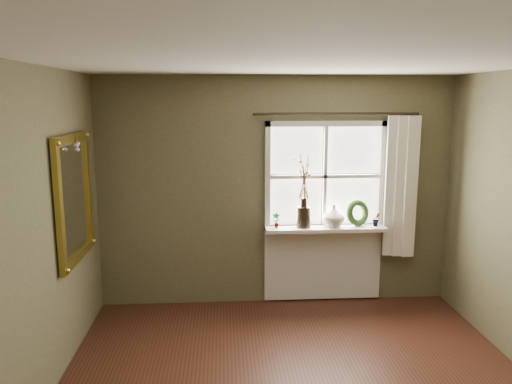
{
  "coord_description": "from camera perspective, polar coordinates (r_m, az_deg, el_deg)",
  "views": [
    {
      "loc": [
        -0.59,
        -3.27,
        2.35
      ],
      "look_at": [
        -0.27,
        1.55,
        1.44
      ],
      "focal_mm": 35.0,
      "sensor_mm": 36.0,
      "label": 1
    }
  ],
  "objects": [
    {
      "name": "wreath",
      "position": [
        5.79,
        11.52,
        -2.65
      ],
      "size": [
        0.33,
        0.25,
        0.31
      ],
      "primitive_type": "torus",
      "rotation": [
        1.36,
        0.0,
        0.43
      ],
      "color": "#223D1B",
      "rests_on": "window_sill"
    },
    {
      "name": "potted_plant_right",
      "position": [
        5.82,
        13.58,
        -3.04
      ],
      "size": [
        0.09,
        0.08,
        0.16
      ],
      "primitive_type": "imported",
      "rotation": [
        0.0,
        0.0,
        0.12
      ],
      "color": "#223D1B",
      "rests_on": "window_sill"
    },
    {
      "name": "wall_back",
      "position": [
        5.7,
        2.26,
        0.07
      ],
      "size": [
        4.0,
        0.1,
        2.6
      ],
      "primitive_type": "cube",
      "color": "brown",
      "rests_on": "ground"
    },
    {
      "name": "ceiling",
      "position": [
        3.33,
        6.71,
        14.96
      ],
      "size": [
        4.5,
        4.5,
        0.0
      ],
      "primitive_type": "plane",
      "color": "silver",
      "rests_on": "ground"
    },
    {
      "name": "window_sill",
      "position": [
        5.7,
        7.94,
        -4.15
      ],
      "size": [
        1.36,
        0.26,
        0.04
      ],
      "primitive_type": "cube",
      "color": "silver",
      "rests_on": "wall_back"
    },
    {
      "name": "window_apron",
      "position": [
        5.93,
        7.62,
        -8.0
      ],
      "size": [
        1.36,
        0.04,
        0.88
      ],
      "primitive_type": "cube",
      "color": "silver",
      "rests_on": "ground"
    },
    {
      "name": "curtain_rod",
      "position": [
        5.58,
        9.2,
        8.82
      ],
      "size": [
        1.84,
        0.03,
        0.03
      ],
      "primitive_type": "cylinder",
      "rotation": [
        0.0,
        1.57,
        0.0
      ],
      "color": "black",
      "rests_on": "wall_back"
    },
    {
      "name": "curtain",
      "position": [
        5.84,
        16.15,
        0.56
      ],
      "size": [
        0.36,
        0.12,
        1.59
      ],
      "primitive_type": "cube",
      "color": "silver",
      "rests_on": "wall_back"
    },
    {
      "name": "wall_left",
      "position": [
        3.73,
        -26.79,
        -6.81
      ],
      "size": [
        0.1,
        4.5,
        2.6
      ],
      "primitive_type": "cube",
      "color": "brown",
      "rests_on": "ground"
    },
    {
      "name": "potted_plant_left",
      "position": [
        5.58,
        2.33,
        -3.24
      ],
      "size": [
        0.1,
        0.08,
        0.17
      ],
      "primitive_type": "imported",
      "rotation": [
        0.0,
        0.0,
        -0.21
      ],
      "color": "#223D1B",
      "rests_on": "window_sill"
    },
    {
      "name": "window_frame",
      "position": [
        5.68,
        7.87,
        1.79
      ],
      "size": [
        1.36,
        0.06,
        1.24
      ],
      "color": "silver",
      "rests_on": "wall_back"
    },
    {
      "name": "gilt_mirror",
      "position": [
        4.87,
        -20.04,
        -0.6
      ],
      "size": [
        0.1,
        0.99,
        1.17
      ],
      "color": "white",
      "rests_on": "wall_left"
    },
    {
      "name": "dark_jug",
      "position": [
        5.62,
        5.46,
        -2.86
      ],
      "size": [
        0.21,
        0.21,
        0.24
      ],
      "primitive_type": "cylinder",
      "rotation": [
        0.0,
        0.0,
        0.38
      ],
      "color": "black",
      "rests_on": "window_sill"
    },
    {
      "name": "cream_vase",
      "position": [
        5.68,
        8.86,
        -2.69
      ],
      "size": [
        0.29,
        0.29,
        0.25
      ],
      "primitive_type": "imported",
      "rotation": [
        0.0,
        0.0,
        -0.23
      ],
      "color": "beige",
      "rests_on": "window_sill"
    }
  ]
}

